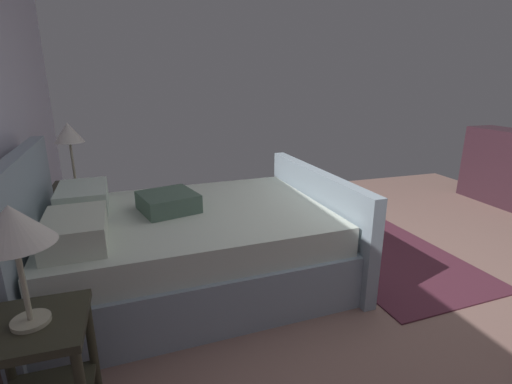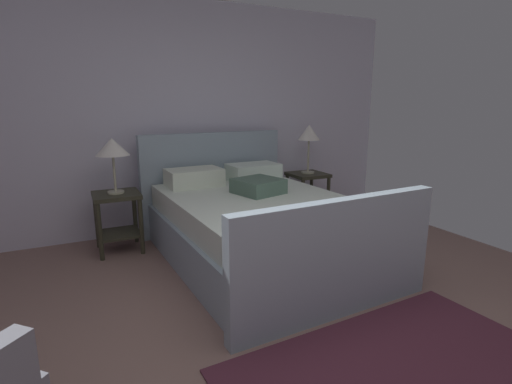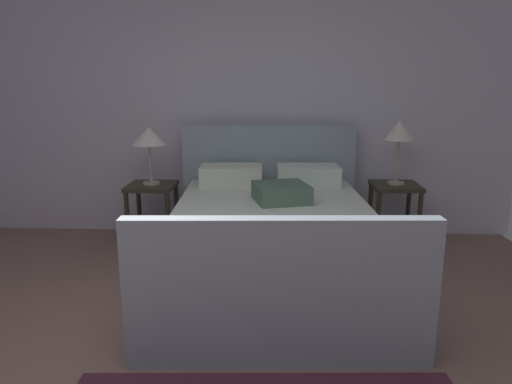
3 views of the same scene
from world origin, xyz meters
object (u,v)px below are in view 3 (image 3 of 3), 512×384
object	(u,v)px
nightstand_right	(394,204)
table_lamp_right	(399,132)
nightstand_left	(152,204)
table_lamp_left	(149,138)
bed	(272,238)

from	to	relation	value
nightstand_right	table_lamp_right	bearing A→B (deg)	0.00
nightstand_left	table_lamp_left	xyz separation A→B (m)	(-0.00, 0.00, 0.64)
nightstand_right	table_lamp_right	distance (m)	0.69
table_lamp_left	table_lamp_right	bearing A→B (deg)	2.67
nightstand_right	nightstand_left	distance (m)	2.33
nightstand_right	table_lamp_right	size ratio (longest dim) A/B	0.99
bed	table_lamp_right	xyz separation A→B (m)	(1.16, 0.92, 0.74)
table_lamp_left	bed	bearing A→B (deg)	-34.89
nightstand_right	nightstand_left	bearing A→B (deg)	-177.33
nightstand_right	table_lamp_right	world-z (taller)	table_lamp_right
nightstand_left	table_lamp_right	bearing A→B (deg)	2.67
nightstand_right	table_lamp_left	xyz separation A→B (m)	(-2.32, -0.11, 0.64)
nightstand_right	table_lamp_left	distance (m)	2.41
table_lamp_right	table_lamp_left	distance (m)	2.33
nightstand_left	bed	bearing A→B (deg)	-34.89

